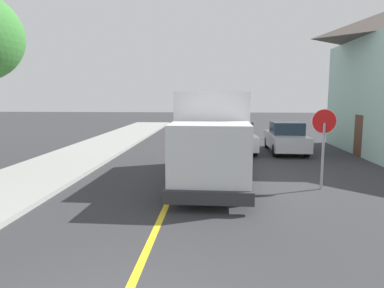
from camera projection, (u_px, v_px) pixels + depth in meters
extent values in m
cube|color=gold|center=(182.00, 171.00, 14.38)|extent=(0.16, 56.00, 0.01)
cube|color=white|center=(214.00, 126.00, 13.48)|extent=(2.52, 5.06, 2.60)
cube|color=silver|center=(210.00, 152.00, 10.09)|extent=(2.33, 2.05, 1.70)
cube|color=#1E2D3D|center=(209.00, 144.00, 9.15)|extent=(2.04, 0.13, 0.75)
cube|color=#2D2D33|center=(208.00, 198.00, 9.17)|extent=(2.40, 0.26, 0.36)
cylinder|color=black|center=(246.00, 184.00, 10.33)|extent=(0.32, 1.01, 1.00)
cylinder|color=black|center=(175.00, 182.00, 10.51)|extent=(0.32, 1.01, 1.00)
cylinder|color=black|center=(239.00, 157.00, 14.82)|extent=(0.32, 1.01, 1.00)
cylinder|color=black|center=(190.00, 156.00, 15.00)|extent=(0.32, 1.01, 1.00)
cube|color=silver|center=(236.00, 140.00, 19.33)|extent=(1.99, 4.48, 0.76)
cube|color=#1E2D3D|center=(236.00, 127.00, 19.38)|extent=(1.66, 1.87, 0.64)
cylinder|color=black|center=(255.00, 150.00, 17.96)|extent=(0.25, 0.65, 0.64)
cylinder|color=black|center=(224.00, 150.00, 18.00)|extent=(0.25, 0.65, 0.64)
cylinder|color=black|center=(247.00, 142.00, 20.75)|extent=(0.25, 0.65, 0.64)
cylinder|color=black|center=(221.00, 142.00, 20.78)|extent=(0.25, 0.65, 0.64)
cube|color=black|center=(226.00, 128.00, 25.98)|extent=(1.87, 4.43, 0.76)
cube|color=#1E2D3D|center=(226.00, 119.00, 26.03)|extent=(1.61, 1.83, 0.64)
cylinder|color=black|center=(239.00, 135.00, 24.59)|extent=(0.23, 0.64, 0.64)
cylinder|color=black|center=(216.00, 135.00, 24.67)|extent=(0.23, 0.64, 0.64)
cylinder|color=black|center=(236.00, 131.00, 27.38)|extent=(0.23, 0.64, 0.64)
cylinder|color=black|center=(215.00, 131.00, 27.45)|extent=(0.23, 0.64, 0.64)
cube|color=#B7B7BC|center=(225.00, 121.00, 32.90)|extent=(1.92, 4.45, 0.76)
cube|color=#1E2D3D|center=(225.00, 114.00, 32.95)|extent=(1.63, 1.84, 0.64)
cylinder|color=black|center=(234.00, 126.00, 31.49)|extent=(0.24, 0.65, 0.64)
cylinder|color=black|center=(216.00, 126.00, 31.63)|extent=(0.24, 0.65, 0.64)
cylinder|color=black|center=(233.00, 124.00, 34.26)|extent=(0.24, 0.65, 0.64)
cylinder|color=black|center=(217.00, 124.00, 34.41)|extent=(0.24, 0.65, 0.64)
cube|color=#2D4793|center=(220.00, 118.00, 38.39)|extent=(1.82, 4.41, 0.76)
cube|color=#1E2D3D|center=(220.00, 111.00, 38.45)|extent=(1.59, 1.81, 0.64)
cylinder|color=black|center=(227.00, 122.00, 36.99)|extent=(0.22, 0.64, 0.64)
cylinder|color=black|center=(212.00, 122.00, 37.10)|extent=(0.22, 0.64, 0.64)
cylinder|color=black|center=(227.00, 120.00, 39.78)|extent=(0.22, 0.64, 0.64)
cylinder|color=black|center=(213.00, 120.00, 39.89)|extent=(0.22, 0.64, 0.64)
cube|color=#B7B7BC|center=(286.00, 140.00, 19.05)|extent=(1.82, 4.41, 0.76)
cube|color=#1E2D3D|center=(287.00, 128.00, 18.80)|extent=(1.59, 1.81, 0.64)
cylinder|color=black|center=(267.00, 143.00, 20.54)|extent=(0.22, 0.64, 0.64)
cylinder|color=black|center=(295.00, 143.00, 20.43)|extent=(0.22, 0.64, 0.64)
cylinder|color=black|center=(275.00, 150.00, 17.76)|extent=(0.22, 0.64, 0.64)
cylinder|color=black|center=(307.00, 151.00, 17.65)|extent=(0.22, 0.64, 0.64)
cylinder|color=gray|center=(323.00, 156.00, 11.46)|extent=(0.08, 0.08, 2.20)
cylinder|color=red|center=(324.00, 121.00, 11.33)|extent=(0.76, 0.03, 0.76)
cylinder|color=white|center=(324.00, 121.00, 11.35)|extent=(0.80, 0.02, 0.80)
cube|color=brown|center=(359.00, 135.00, 17.88)|extent=(0.10, 1.00, 2.10)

